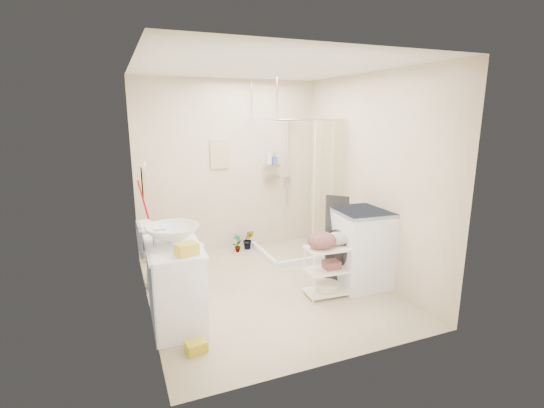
{
  "coord_description": "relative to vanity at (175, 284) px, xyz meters",
  "views": [
    {
      "loc": [
        -1.64,
        -4.18,
        2.12
      ],
      "look_at": [
        0.16,
        0.25,
        1.0
      ],
      "focal_mm": 26.0,
      "sensor_mm": 36.0,
      "label": 1
    }
  ],
  "objects": [
    {
      "name": "floor",
      "position": [
        1.16,
        0.38,
        -0.42
      ],
      "size": [
        3.2,
        3.2,
        0.0
      ],
      "primitive_type": "plane",
      "color": "#C0B290",
      "rests_on": "ground"
    },
    {
      "name": "ceiling",
      "position": [
        1.16,
        0.38,
        2.18
      ],
      "size": [
        2.8,
        3.2,
        0.04
      ],
      "primitive_type": "cube",
      "color": "silver",
      "rests_on": "ground"
    },
    {
      "name": "wall_back",
      "position": [
        1.16,
        1.98,
        0.88
      ],
      "size": [
        2.8,
        0.04,
        2.6
      ],
      "primitive_type": "cube",
      "color": "beige",
      "rests_on": "ground"
    },
    {
      "name": "wall_front",
      "position": [
        1.16,
        -1.22,
        0.88
      ],
      "size": [
        2.8,
        0.04,
        2.6
      ],
      "primitive_type": "cube",
      "color": "beige",
      "rests_on": "ground"
    },
    {
      "name": "wall_left",
      "position": [
        -0.24,
        0.38,
        0.88
      ],
      "size": [
        0.04,
        3.2,
        2.6
      ],
      "primitive_type": "cube",
      "color": "beige",
      "rests_on": "ground"
    },
    {
      "name": "wall_right",
      "position": [
        2.56,
        0.38,
        0.88
      ],
      "size": [
        0.04,
        3.2,
        2.6
      ],
      "primitive_type": "cube",
      "color": "beige",
      "rests_on": "ground"
    },
    {
      "name": "vanity",
      "position": [
        0.0,
        0.0,
        0.0
      ],
      "size": [
        0.55,
        0.96,
        0.83
      ],
      "primitive_type": "cube",
      "rotation": [
        0.0,
        0.0,
        -0.02
      ],
      "color": "white",
      "rests_on": "ground"
    },
    {
      "name": "sink",
      "position": [
        0.01,
        0.07,
        0.51
      ],
      "size": [
        0.64,
        0.64,
        0.18
      ],
      "primitive_type": "imported",
      "rotation": [
        0.0,
        0.0,
        -0.21
      ],
      "color": "silver",
      "rests_on": "vanity"
    },
    {
      "name": "counter_basket",
      "position": [
        0.08,
        -0.32,
        0.47
      ],
      "size": [
        0.23,
        0.2,
        0.11
      ],
      "primitive_type": "cube",
      "rotation": [
        0.0,
        0.0,
        0.29
      ],
      "color": "gold",
      "rests_on": "vanity"
    },
    {
      "name": "floor_basket",
      "position": [
        0.07,
        -0.61,
        -0.34
      ],
      "size": [
        0.3,
        0.25,
        0.14
      ],
      "primitive_type": "cube",
      "rotation": [
        0.0,
        0.0,
        0.17
      ],
      "color": "gold",
      "rests_on": "ground"
    },
    {
      "name": "toilet",
      "position": [
        0.12,
        0.95,
        -0.0
      ],
      "size": [
        0.82,
        0.47,
        0.83
      ],
      "primitive_type": "imported",
      "rotation": [
        0.0,
        0.0,
        1.58
      ],
      "color": "white",
      "rests_on": "ground"
    },
    {
      "name": "mop",
      "position": [
        -0.11,
        1.82,
        0.19
      ],
      "size": [
        0.14,
        0.14,
        1.21
      ],
      "primitive_type": null,
      "rotation": [
        0.0,
        0.0,
        -0.29
      ],
      "color": "#B7080C",
      "rests_on": "ground"
    },
    {
      "name": "potted_plant_a",
      "position": [
        1.2,
        1.76,
        -0.27
      ],
      "size": [
        0.18,
        0.17,
        0.29
      ],
      "primitive_type": "imported",
      "rotation": [
        0.0,
        0.0,
        0.59
      ],
      "color": "#96562F",
      "rests_on": "ground"
    },
    {
      "name": "potted_plant_b",
      "position": [
        1.4,
        1.83,
        -0.26
      ],
      "size": [
        0.21,
        0.19,
        0.31
      ],
      "primitive_type": "imported",
      "rotation": [
        0.0,
        0.0,
        -0.39
      ],
      "color": "brown",
      "rests_on": "ground"
    },
    {
      "name": "hanging_towel",
      "position": [
        1.01,
        1.96,
        1.08
      ],
      "size": [
        0.28,
        0.03,
        0.42
      ],
      "primitive_type": "cube",
      "color": "#CABA88",
      "rests_on": "wall_back"
    },
    {
      "name": "towel_ring",
      "position": [
        -0.22,
        0.18,
        1.05
      ],
      "size": [
        0.04,
        0.22,
        0.34
      ],
      "primitive_type": null,
      "color": "#DACC81",
      "rests_on": "wall_left"
    },
    {
      "name": "tp_holder",
      "position": [
        -0.2,
        0.43,
        0.3
      ],
      "size": [
        0.08,
        0.12,
        0.14
      ],
      "primitive_type": null,
      "color": "white",
      "rests_on": "wall_left"
    },
    {
      "name": "shower",
      "position": [
        2.01,
        1.43,
        0.63
      ],
      "size": [
        1.1,
        1.1,
        2.1
      ],
      "primitive_type": null,
      "color": "white",
      "rests_on": "ground"
    },
    {
      "name": "shampoo_bottle_a",
      "position": [
        1.78,
        1.89,
        1.02
      ],
      "size": [
        0.12,
        0.12,
        0.23
      ],
      "primitive_type": "imported",
      "rotation": [
        0.0,
        0.0,
        0.39
      ],
      "color": "silver",
      "rests_on": "shower"
    },
    {
      "name": "shampoo_bottle_b",
      "position": [
        1.88,
        1.91,
        0.98
      ],
      "size": [
        0.08,
        0.08,
        0.16
      ],
      "primitive_type": "imported",
      "rotation": [
        0.0,
        0.0,
        -0.08
      ],
      "color": "#3A4E9C",
      "rests_on": "shower"
    },
    {
      "name": "washing_machine",
      "position": [
        2.3,
        0.09,
        0.06
      ],
      "size": [
        0.69,
        0.71,
        0.96
      ],
      "primitive_type": "cube",
      "rotation": [
        0.0,
        0.0,
        -0.06
      ],
      "color": "silver",
      "rests_on": "ground"
    },
    {
      "name": "laundry_rack",
      "position": [
        1.75,
        -0.05,
        -0.06
      ],
      "size": [
        0.54,
        0.34,
        0.72
      ],
      "primitive_type": null,
      "rotation": [
        0.0,
        0.0,
        -0.06
      ],
      "color": "white",
      "rests_on": "ground"
    },
    {
      "name": "ironing_board",
      "position": [
        2.05,
        0.26,
        0.15
      ],
      "size": [
        0.33,
        0.12,
        1.13
      ],
      "primitive_type": null,
      "rotation": [
        0.0,
        0.0,
        -0.08
      ],
      "color": "black",
      "rests_on": "ground"
    }
  ]
}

